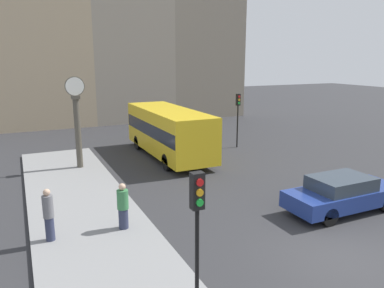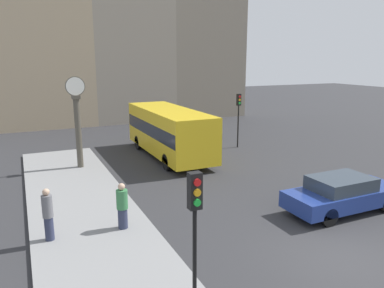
% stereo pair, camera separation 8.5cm
% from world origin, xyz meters
% --- Properties ---
extents(ground_plane, '(120.00, 120.00, 0.00)m').
position_xyz_m(ground_plane, '(0.00, 0.00, 0.00)').
color(ground_plane, '#2D2D30').
extents(sidewalk_corner, '(3.95, 18.79, 0.15)m').
position_xyz_m(sidewalk_corner, '(-6.37, 7.40, 0.08)').
color(sidewalk_corner, gray).
rests_on(sidewalk_corner, ground_plane).
extents(building_row, '(25.55, 5.00, 18.23)m').
position_xyz_m(building_row, '(0.82, 27.72, 7.96)').
color(building_row, tan).
rests_on(building_row, ground_plane).
extents(sedan_car, '(4.76, 1.78, 1.42)m').
position_xyz_m(sedan_car, '(2.74, 2.61, 0.72)').
color(sedan_car, navy).
rests_on(sedan_car, ground_plane).
extents(bus_distant, '(2.57, 8.35, 2.87)m').
position_xyz_m(bus_distant, '(-0.29, 13.15, 1.63)').
color(bus_distant, gold).
rests_on(bus_distant, ground_plane).
extents(traffic_light_near, '(0.26, 0.24, 3.47)m').
position_xyz_m(traffic_light_near, '(-5.23, -0.95, 2.65)').
color(traffic_light_near, black).
rests_on(traffic_light_near, sidewalk_corner).
extents(traffic_light_far, '(0.26, 0.24, 3.55)m').
position_xyz_m(traffic_light_far, '(4.72, 13.49, 2.55)').
color(traffic_light_far, black).
rests_on(traffic_light_far, ground_plane).
extents(street_clock, '(0.98, 0.41, 4.75)m').
position_xyz_m(street_clock, '(-5.58, 12.60, 2.53)').
color(street_clock, '#4C473D').
rests_on(street_clock, sidewalk_corner).
extents(pedestrian_grey_jacket, '(0.33, 0.33, 1.72)m').
position_xyz_m(pedestrian_grey_jacket, '(-7.74, 4.56, 1.02)').
color(pedestrian_grey_jacket, '#2D334C').
rests_on(pedestrian_grey_jacket, sidewalk_corner).
extents(pedestrian_green_hoodie, '(0.38, 0.38, 1.60)m').
position_xyz_m(pedestrian_green_hoodie, '(-5.41, 4.43, 0.94)').
color(pedestrian_green_hoodie, '#2D334C').
rests_on(pedestrian_green_hoodie, sidewalk_corner).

